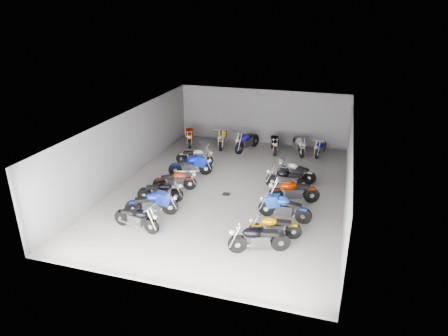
{
  "coord_description": "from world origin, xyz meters",
  "views": [
    {
      "loc": [
        4.49,
        -15.69,
        7.77
      ],
      "look_at": [
        -0.27,
        0.05,
        1.0
      ],
      "focal_mm": 32.0,
      "sensor_mm": 36.0,
      "label": 1
    }
  ],
  "objects": [
    {
      "name": "ground",
      "position": [
        0.0,
        0.0,
        0.0
      ],
      "size": [
        14.0,
        14.0,
        0.0
      ],
      "primitive_type": "plane",
      "color": "gray",
      "rests_on": "ground"
    },
    {
      "name": "wall_back",
      "position": [
        0.0,
        7.0,
        1.6
      ],
      "size": [
        10.0,
        0.1,
        3.2
      ],
      "primitive_type": "cube",
      "color": "slate",
      "rests_on": "ground"
    },
    {
      "name": "wall_left",
      "position": [
        -5.0,
        0.0,
        1.6
      ],
      "size": [
        0.1,
        14.0,
        3.2
      ],
      "primitive_type": "cube",
      "color": "slate",
      "rests_on": "ground"
    },
    {
      "name": "wall_right",
      "position": [
        5.0,
        0.0,
        1.6
      ],
      "size": [
        0.1,
        14.0,
        3.2
      ],
      "primitive_type": "cube",
      "color": "slate",
      "rests_on": "ground"
    },
    {
      "name": "ceiling",
      "position": [
        0.0,
        0.0,
        3.22
      ],
      "size": [
        10.0,
        14.0,
        0.04
      ],
      "primitive_type": "cube",
      "color": "black",
      "rests_on": "wall_back"
    },
    {
      "name": "drain_grate",
      "position": [
        0.0,
        -0.5,
        0.01
      ],
      "size": [
        0.32,
        0.32,
        0.01
      ],
      "primitive_type": "cube",
      "color": "black",
      "rests_on": "ground"
    },
    {
      "name": "motorcycle_left_a",
      "position": [
        -2.32,
        -4.3,
        0.48
      ],
      "size": [
        1.98,
        0.52,
        0.87
      ],
      "rotation": [
        0.0,
        0.0,
        -1.75
      ],
      "color": "black",
      "rests_on": "ground"
    },
    {
      "name": "motorcycle_left_b",
      "position": [
        -2.27,
        -3.13,
        0.5
      ],
      "size": [
        2.01,
        0.89,
        0.92
      ],
      "rotation": [
        0.0,
        0.0,
        -1.2
      ],
      "color": "black",
      "rests_on": "ground"
    },
    {
      "name": "motorcycle_left_c",
      "position": [
        -2.45,
        -1.95,
        0.47
      ],
      "size": [
        1.93,
        0.61,
        0.86
      ],
      "rotation": [
        0.0,
        0.0,
        -1.33
      ],
      "color": "black",
      "rests_on": "ground"
    },
    {
      "name": "motorcycle_left_d",
      "position": [
        -2.31,
        -0.75,
        0.47
      ],
      "size": [
        1.88,
        0.84,
        0.87
      ],
      "rotation": [
        0.0,
        0.0,
        -1.2
      ],
      "color": "black",
      "rests_on": "ground"
    },
    {
      "name": "motorcycle_left_e",
      "position": [
        -2.24,
        1.01,
        0.52
      ],
      "size": [
        2.01,
        1.02,
        0.94
      ],
      "rotation": [
        0.0,
        0.0,
        -1.14
      ],
      "color": "black",
      "rests_on": "ground"
    },
    {
      "name": "motorcycle_left_f",
      "position": [
        -2.54,
        2.34,
        0.47
      ],
      "size": [
        1.98,
        0.43,
        0.87
      ],
      "rotation": [
        0.0,
        0.0,
        -1.48
      ],
      "color": "black",
      "rests_on": "ground"
    },
    {
      "name": "motorcycle_right_a",
      "position": [
        2.28,
        -4.4,
        0.51
      ],
      "size": [
        2.02,
        0.91,
        0.93
      ],
      "rotation": [
        0.0,
        0.0,
        1.95
      ],
      "color": "black",
      "rests_on": "ground"
    },
    {
      "name": "motorcycle_right_b",
      "position": [
        2.65,
        -3.44,
        0.46
      ],
      "size": [
        1.88,
        0.65,
        0.84
      ],
      "rotation": [
        0.0,
        0.0,
        1.85
      ],
      "color": "black",
      "rests_on": "ground"
    },
    {
      "name": "motorcycle_right_c",
      "position": [
        2.76,
        -1.98,
        0.51
      ],
      "size": [
        2.12,
        0.49,
        0.93
      ],
      "rotation": [
        0.0,
        0.0,
        1.45
      ],
      "color": "black",
      "rests_on": "ground"
    },
    {
      "name": "motorcycle_right_d",
      "position": [
        2.9,
        -0.46,
        0.53
      ],
      "size": [
        2.13,
        0.87,
        0.97
      ],
      "rotation": [
        0.0,
        0.0,
        1.91
      ],
      "color": "black",
      "rests_on": "ground"
    },
    {
      "name": "motorcycle_right_e",
      "position": [
        2.47,
        0.87,
        0.49
      ],
      "size": [
        2.03,
        0.44,
        0.89
      ],
      "rotation": [
        0.0,
        0.0,
        1.65
      ],
      "color": "black",
      "rests_on": "ground"
    },
    {
      "name": "motorcycle_right_f",
      "position": [
        2.73,
        1.9,
        0.47
      ],
      "size": [
        1.9,
        0.65,
        0.85
      ],
      "rotation": [
        0.0,
        0.0,
        1.3
      ],
      "color": "black",
      "rests_on": "ground"
    },
    {
      "name": "motorcycle_back_a",
      "position": [
        -3.99,
        5.38,
        0.54
      ],
      "size": [
        0.87,
        2.16,
        0.98
      ],
      "rotation": [
        0.0,
        0.0,
        3.48
      ],
      "color": "black",
      "rests_on": "ground"
    },
    {
      "name": "motorcycle_back_b",
      "position": [
        -2.01,
        5.55,
        0.56
      ],
      "size": [
        0.58,
        2.31,
        1.02
      ],
      "rotation": [
        0.0,
        0.0,
        3.3
      ],
      "color": "black",
      "rests_on": "ground"
    },
    {
      "name": "motorcycle_back_c",
      "position": [
        -0.51,
        5.31,
        0.56
      ],
      "size": [
        0.9,
        2.24,
        1.02
      ],
      "rotation": [
        0.0,
        0.0,
        2.81
      ],
      "color": "black",
      "rests_on": "ground"
    },
    {
      "name": "motorcycle_back_d",
      "position": [
        1.0,
        5.56,
        0.51
      ],
      "size": [
        0.7,
        2.1,
        0.94
      ],
      "rotation": [
        0.0,
        0.0,
        3.41
      ],
      "color": "black",
      "rests_on": "ground"
    },
    {
      "name": "motorcycle_back_e",
      "position": [
        2.39,
        5.7,
        0.52
      ],
      "size": [
        0.91,
        2.06,
        0.95
      ],
      "rotation": [
        0.0,
        0.0,
        3.51
      ],
      "color": "black",
      "rests_on": "ground"
    },
    {
      "name": "motorcycle_back_f",
      "position": [
        3.58,
        5.73,
        0.45
      ],
      "size": [
        0.53,
        1.86,
        0.82
      ],
      "rotation": [
        0.0,
        0.0,
        2.94
      ],
      "color": "black",
      "rests_on": "ground"
    }
  ]
}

